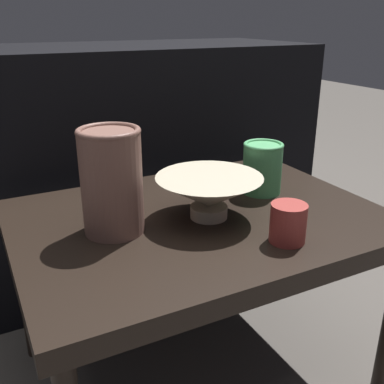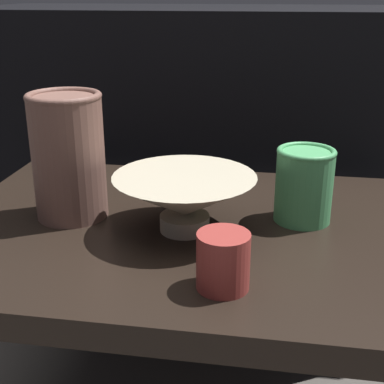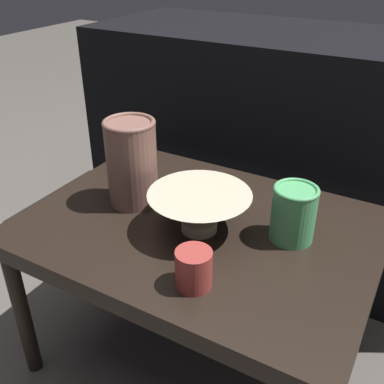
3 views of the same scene
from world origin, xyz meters
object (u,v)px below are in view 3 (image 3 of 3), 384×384
object	(u,v)px
bowl	(200,208)
vase_textured_left	(132,161)
cup	(194,269)
vase_colorful_right	(294,213)

from	to	relation	value
bowl	vase_textured_left	size ratio (longest dim) A/B	1.08
vase_textured_left	cup	xyz separation A→B (m)	(0.27, -0.19, -0.07)
bowl	cup	size ratio (longest dim) A/B	2.96
vase_textured_left	cup	size ratio (longest dim) A/B	2.76
vase_textured_left	vase_colorful_right	size ratio (longest dim) A/B	1.69
vase_textured_left	vase_colorful_right	distance (m)	0.38
bowl	vase_textured_left	xyz separation A→B (m)	(-0.19, 0.03, 0.05)
cup	vase_colorful_right	bearing A→B (deg)	65.49
bowl	vase_colorful_right	size ratio (longest dim) A/B	1.82
bowl	cup	distance (m)	0.18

